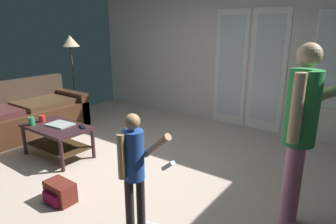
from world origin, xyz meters
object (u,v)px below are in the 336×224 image
(backpack, at_px, (60,192))
(cup_near_edge, at_px, (42,119))
(coffee_table, at_px, (57,134))
(person_child, at_px, (135,165))
(person_adult, at_px, (302,124))
(tv_remote_black, at_px, (82,127))
(laptop_closed, at_px, (60,124))
(leather_couch, at_px, (16,118))
(cup_by_laptop, at_px, (31,121))
(floor_lamp, at_px, (70,46))

(backpack, height_order, cup_near_edge, cup_near_edge)
(coffee_table, distance_m, person_child, 2.11)
(person_adult, relative_size, tv_remote_black, 9.77)
(laptop_closed, bearing_deg, leather_couch, 172.84)
(backpack, distance_m, laptop_closed, 1.28)
(leather_couch, distance_m, cup_near_edge, 1.01)
(person_adult, bearing_deg, cup_near_edge, -173.80)
(person_adult, height_order, backpack, person_adult)
(person_child, bearing_deg, leather_couch, 168.93)
(coffee_table, distance_m, tv_remote_black, 0.42)
(laptop_closed, xyz_separation_m, cup_near_edge, (-0.34, -0.06, 0.04))
(cup_near_edge, relative_size, cup_by_laptop, 0.83)
(coffee_table, bearing_deg, floor_lamp, 137.15)
(coffee_table, relative_size, cup_near_edge, 10.34)
(coffee_table, relative_size, floor_lamp, 0.60)
(cup_near_edge, height_order, cup_by_laptop, cup_by_laptop)
(person_adult, relative_size, laptop_closed, 4.80)
(leather_couch, distance_m, person_adult, 4.44)
(person_child, distance_m, floor_lamp, 4.27)
(person_adult, distance_m, backpack, 2.46)
(floor_lamp, distance_m, laptop_closed, 2.42)
(coffee_table, bearing_deg, laptop_closed, 69.68)
(leather_couch, xyz_separation_m, backpack, (2.32, -0.75, -0.19))
(backpack, xyz_separation_m, cup_near_edge, (-1.33, 0.65, 0.40))
(leather_couch, distance_m, coffee_table, 1.31)
(person_child, bearing_deg, tv_remote_black, 156.18)
(laptop_closed, bearing_deg, floor_lamp, 132.83)
(person_child, xyz_separation_m, laptop_closed, (-1.99, 0.61, -0.20))
(leather_couch, distance_m, cup_by_laptop, 1.06)
(person_child, height_order, floor_lamp, floor_lamp)
(cup_near_edge, bearing_deg, tv_remote_black, 14.63)
(person_adult, relative_size, backpack, 4.99)
(leather_couch, bearing_deg, coffee_table, -3.77)
(person_child, distance_m, backpack, 1.14)
(coffee_table, xyz_separation_m, backpack, (1.01, -0.67, -0.22))
(coffee_table, distance_m, floor_lamp, 2.49)
(leather_couch, relative_size, cup_by_laptop, 19.92)
(person_adult, height_order, floor_lamp, person_adult)
(laptop_closed, height_order, cup_by_laptop, cup_by_laptop)
(cup_by_laptop, xyz_separation_m, tv_remote_black, (0.66, 0.35, -0.05))
(tv_remote_black, bearing_deg, person_adult, 26.12)
(cup_near_edge, height_order, tv_remote_black, cup_near_edge)
(cup_near_edge, relative_size, tv_remote_black, 0.55)
(floor_lamp, relative_size, cup_near_edge, 17.35)
(person_adult, relative_size, person_child, 1.49)
(floor_lamp, distance_m, cup_near_edge, 2.23)
(leather_couch, xyz_separation_m, floor_lamp, (-0.34, 1.44, 1.12))
(backpack, distance_m, tv_remote_black, 1.12)
(leather_couch, height_order, cup_near_edge, leather_couch)
(laptop_closed, distance_m, cup_near_edge, 0.34)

